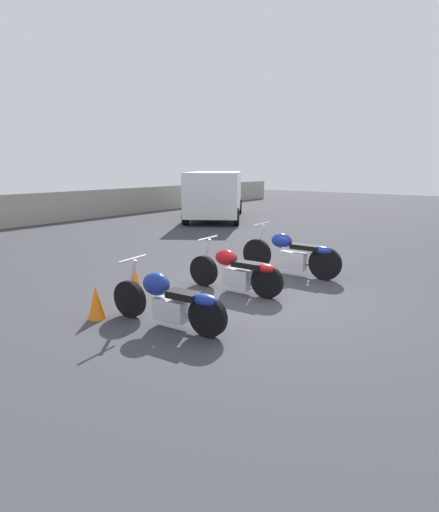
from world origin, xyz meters
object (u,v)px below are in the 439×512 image
at_px(traffic_cone_near, 135,279).
at_px(motorcycle_slot_2, 291,254).
at_px(motorcycle_slot_1, 236,271).
at_px(motorcycle_slot_0, 168,300).
at_px(traffic_cone_far, 96,302).
at_px(parked_van, 215,193).

bearing_deg(traffic_cone_near, motorcycle_slot_2, -29.53).
bearing_deg(motorcycle_slot_1, motorcycle_slot_2, -11.05).
distance_m(motorcycle_slot_0, traffic_cone_far, 1.19).
relative_size(motorcycle_slot_1, traffic_cone_far, 3.83).
height_order(motorcycle_slot_0, traffic_cone_near, motorcycle_slot_0).
relative_size(parked_van, traffic_cone_far, 11.13).
xyz_separation_m(motorcycle_slot_1, traffic_cone_far, (-2.34, 0.94, -0.15)).
relative_size(motorcycle_slot_0, motorcycle_slot_2, 0.88).
bearing_deg(traffic_cone_far, motorcycle_slot_2, -16.01).
bearing_deg(traffic_cone_far, motorcycle_slot_0, -69.22).
bearing_deg(parked_van, traffic_cone_near, -92.68).
xyz_separation_m(motorcycle_slot_2, parked_van, (6.53, 7.06, 0.70)).
height_order(motorcycle_slot_1, traffic_cone_far, motorcycle_slot_1).
height_order(motorcycle_slot_2, traffic_cone_far, motorcycle_slot_2).
bearing_deg(motorcycle_slot_2, traffic_cone_near, 148.98).
height_order(motorcycle_slot_0, traffic_cone_far, motorcycle_slot_0).
height_order(motorcycle_slot_0, motorcycle_slot_2, motorcycle_slot_2).
distance_m(traffic_cone_near, traffic_cone_far, 1.27).
xyz_separation_m(motorcycle_slot_1, parked_van, (8.26, 6.83, 0.74)).
distance_m(motorcycle_slot_0, parked_van, 12.37).
bearing_deg(traffic_cone_near, parked_van, 29.90).
xyz_separation_m(parked_van, traffic_cone_near, (-9.42, -5.42, -0.88)).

